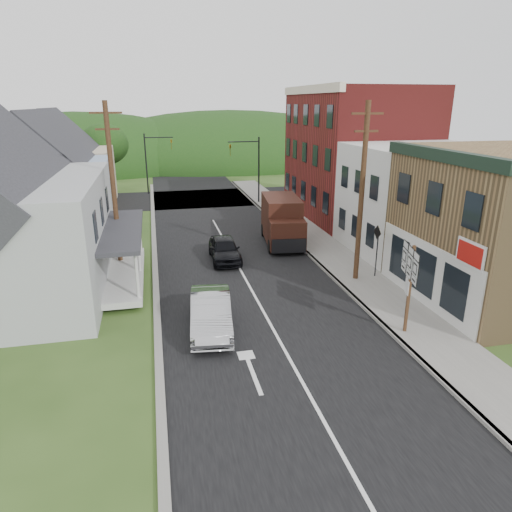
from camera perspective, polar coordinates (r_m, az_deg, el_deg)
ground at (r=19.77m, az=1.53°, el=-8.07°), size 120.00×120.00×0.00m
road at (r=28.86m, az=-3.31°, el=0.68°), size 9.00×90.00×0.02m
cross_road at (r=45.21m, az=-6.90°, el=7.17°), size 60.00×9.00×0.02m
sidewalk_right at (r=28.53m, az=9.13°, el=0.41°), size 2.80×55.00×0.15m
curb_right at (r=28.07m, az=6.57°, el=0.22°), size 0.20×55.00×0.15m
curb_left at (r=26.62m, az=-12.51°, el=-1.19°), size 0.30×55.00×0.12m
storefront_tan at (r=23.82m, az=29.05°, el=3.20°), size 8.00×8.00×7.00m
storefront_white at (r=29.72m, az=19.61°, el=6.63°), size 8.00×7.00×6.50m
storefront_red at (r=37.74m, az=12.25°, el=12.32°), size 8.00×12.00×10.00m
house_blue at (r=35.13m, az=-23.65°, el=8.60°), size 7.14×8.16×7.28m
house_cream at (r=44.00m, az=-22.26°, el=10.51°), size 7.14×8.16×7.28m
utility_pole_right at (r=23.29m, az=13.07°, el=7.70°), size 1.60×0.26×9.00m
utility_pole_left at (r=25.55m, az=-17.42°, el=8.27°), size 1.60×0.26×9.00m
traffic_signal_right at (r=41.84m, az=-0.60°, el=11.60°), size 2.87×0.20×6.00m
traffic_signal_left at (r=47.89m, az=-12.77°, el=12.04°), size 2.87×0.20×6.00m
tree_left_d at (r=49.49m, az=-18.46°, el=13.08°), size 4.80×4.80×6.94m
forested_ridge at (r=72.79m, az=-9.29°, el=11.39°), size 90.00×30.00×16.00m
silver_sedan at (r=18.79m, az=-5.65°, el=-7.09°), size 2.06×4.72×1.51m
dark_sedan at (r=26.85m, az=-3.96°, el=0.84°), size 1.74×4.14×1.40m
delivery_van at (r=29.86m, az=3.29°, el=4.37°), size 2.84×5.67×3.05m
route_sign_cluster at (r=18.63m, az=18.63°, el=-2.47°), size 0.60×2.01×3.61m
warning_sign at (r=24.47m, az=14.90°, el=1.48°), size 0.12×0.77×2.79m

